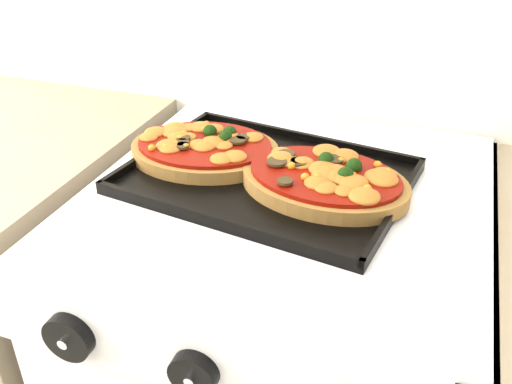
% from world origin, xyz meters
% --- Properties ---
extents(control_panel, '(0.60, 0.02, 0.09)m').
position_xyz_m(control_panel, '(0.04, 1.39, 0.85)').
color(control_panel, white).
rests_on(control_panel, stove).
extents(knob_left, '(0.06, 0.02, 0.06)m').
position_xyz_m(knob_left, '(-0.13, 1.37, 0.85)').
color(knob_left, black).
rests_on(knob_left, control_panel).
extents(knob_center, '(0.06, 0.02, 0.06)m').
position_xyz_m(knob_center, '(0.03, 1.37, 0.85)').
color(knob_center, black).
rests_on(knob_center, control_panel).
extents(baking_tray, '(0.45, 0.36, 0.02)m').
position_xyz_m(baking_tray, '(0.00, 1.71, 0.92)').
color(baking_tray, black).
rests_on(baking_tray, stove).
extents(pizza_left, '(0.26, 0.21, 0.04)m').
position_xyz_m(pizza_left, '(-0.11, 1.73, 0.94)').
color(pizza_left, olive).
rests_on(pizza_left, baking_tray).
extents(pizza_right, '(0.27, 0.21, 0.04)m').
position_xyz_m(pizza_right, '(0.10, 1.70, 0.94)').
color(pizza_right, olive).
rests_on(pizza_right, baking_tray).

